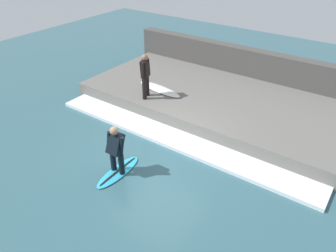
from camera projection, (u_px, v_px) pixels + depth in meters
ground_plane at (160, 152)px, 9.79m from camera, size 28.00×28.00×0.00m
concrete_ledge at (215, 101)px, 12.03m from camera, size 4.40×9.71×0.51m
back_wall at (245, 67)px, 13.44m from camera, size 0.50×10.19×1.59m
wave_foam_crest at (174, 139)px, 10.29m from camera, size 0.93×9.22×0.11m
surfboard_riding at (118, 172)px, 8.97m from camera, size 1.61×0.52×0.07m
surfer_riding at (116, 148)px, 8.53m from camera, size 0.44×0.63×1.42m
surfer_waiting_near at (145, 74)px, 11.28m from camera, size 0.52×0.36×1.59m
surfboard_waiting_near at (159, 89)px, 12.25m from camera, size 0.80×2.06×0.06m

